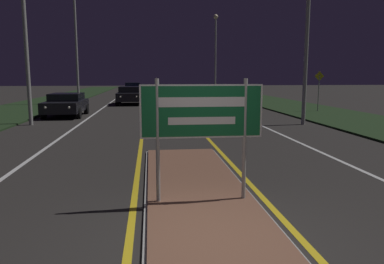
% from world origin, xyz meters
% --- Properties ---
extents(ground_plane, '(160.00, 160.00, 0.00)m').
position_xyz_m(ground_plane, '(0.00, 0.00, 0.00)').
color(ground_plane, '#282623').
extents(median_island, '(2.03, 9.26, 0.10)m').
position_xyz_m(median_island, '(0.00, 1.62, 0.04)').
color(median_island, '#999993').
rests_on(median_island, ground_plane).
extents(verge_left, '(5.00, 100.00, 0.08)m').
position_xyz_m(verge_left, '(-9.50, 20.00, 0.04)').
color(verge_left, '#1E3319').
rests_on(verge_left, ground_plane).
extents(verge_right, '(5.00, 100.00, 0.08)m').
position_xyz_m(verge_right, '(9.50, 20.00, 0.04)').
color(verge_right, '#1E3319').
rests_on(verge_right, ground_plane).
extents(centre_line_yellow_left, '(0.12, 70.00, 0.01)m').
position_xyz_m(centre_line_yellow_left, '(-1.21, 25.00, 0.00)').
color(centre_line_yellow_left, gold).
rests_on(centre_line_yellow_left, ground_plane).
extents(centre_line_yellow_right, '(0.12, 70.00, 0.01)m').
position_xyz_m(centre_line_yellow_right, '(1.21, 25.00, 0.00)').
color(centre_line_yellow_right, gold).
rests_on(centre_line_yellow_right, ground_plane).
extents(lane_line_white_left, '(0.12, 70.00, 0.01)m').
position_xyz_m(lane_line_white_left, '(-4.20, 25.00, 0.00)').
color(lane_line_white_left, silver).
rests_on(lane_line_white_left, ground_plane).
extents(lane_line_white_right, '(0.12, 70.00, 0.01)m').
position_xyz_m(lane_line_white_right, '(4.20, 25.00, 0.00)').
color(lane_line_white_right, silver).
rests_on(lane_line_white_right, ground_plane).
extents(edge_line_white_left, '(0.10, 70.00, 0.01)m').
position_xyz_m(edge_line_white_left, '(-7.20, 25.00, 0.00)').
color(edge_line_white_left, silver).
rests_on(edge_line_white_left, ground_plane).
extents(edge_line_white_right, '(0.10, 70.00, 0.01)m').
position_xyz_m(edge_line_white_right, '(7.20, 25.00, 0.00)').
color(edge_line_white_right, silver).
rests_on(edge_line_white_right, ground_plane).
extents(highway_sign, '(2.12, 0.07, 2.14)m').
position_xyz_m(highway_sign, '(0.00, 1.62, 1.59)').
color(highway_sign, '#9E9E99').
rests_on(highway_sign, median_island).
extents(streetlight_left_far, '(0.45, 0.45, 10.31)m').
position_xyz_m(streetlight_left_far, '(-6.45, 25.57, 6.11)').
color(streetlight_left_far, '#9E9E99').
rests_on(streetlight_left_far, ground_plane).
extents(streetlight_right_far, '(0.50, 0.50, 8.79)m').
position_xyz_m(streetlight_right_far, '(6.33, 36.36, 5.57)').
color(streetlight_right_far, '#9E9E99').
rests_on(streetlight_right_far, ground_plane).
extents(car_receding_0, '(1.88, 4.58, 1.48)m').
position_xyz_m(car_receding_0, '(2.76, 13.33, 0.77)').
color(car_receding_0, navy).
rests_on(car_receding_0, ground_plane).
extents(car_receding_1, '(1.93, 4.55, 1.43)m').
position_xyz_m(car_receding_1, '(5.81, 24.43, 0.76)').
color(car_receding_1, black).
rests_on(car_receding_1, ground_plane).
extents(car_approaching_0, '(2.03, 4.10, 1.28)m').
position_xyz_m(car_approaching_0, '(-5.57, 16.96, 0.69)').
color(car_approaching_0, black).
rests_on(car_approaching_0, ground_plane).
extents(car_approaching_1, '(2.03, 4.15, 1.41)m').
position_xyz_m(car_approaching_1, '(-2.45, 25.42, 0.75)').
color(car_approaching_1, black).
rests_on(car_approaching_1, ground_plane).
extents(car_approaching_2, '(1.89, 4.56, 1.51)m').
position_xyz_m(car_approaching_2, '(-2.69, 36.72, 0.80)').
color(car_approaching_2, navy).
rests_on(car_approaching_2, ground_plane).
extents(warning_sign, '(0.60, 0.06, 2.46)m').
position_xyz_m(warning_sign, '(9.58, 17.62, 1.56)').
color(warning_sign, '#9E9E99').
rests_on(warning_sign, verge_right).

